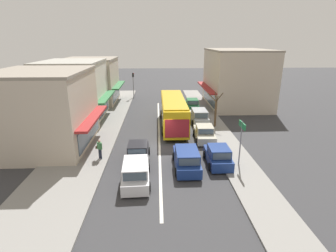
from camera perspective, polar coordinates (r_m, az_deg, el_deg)
name	(u,v)px	position (r m, az deg, el deg)	size (l,w,h in m)	color
ground_plane	(160,149)	(23.60, -1.86, -5.08)	(140.00, 140.00, 0.00)	#353538
lane_centre_line	(159,134)	(27.31, -1.95, -1.74)	(0.20, 28.00, 0.01)	silver
sidewalk_left	(97,128)	(29.93, -15.13, -0.44)	(5.20, 44.00, 0.14)	gray
kerb_right	(214,127)	(29.87, 9.99, -0.13)	(2.80, 44.00, 0.12)	gray
shopfront_corner_near	(44,110)	(25.63, -25.40, 3.17)	(8.64, 8.87, 6.90)	beige
shopfront_mid_block	(74,91)	(33.85, -19.77, 7.27)	(7.71, 8.39, 7.02)	silver
shopfront_far_end	(91,81)	(42.18, -16.37, 9.41)	(8.42, 8.31, 6.75)	beige
building_right_far	(237,78)	(39.96, 14.76, 10.05)	(8.99, 11.09, 8.08)	beige
city_bus	(173,110)	(29.21, 1.15, 3.46)	(2.79, 10.87, 3.23)	yellow
wagon_adjacent_lane_lead	(136,172)	(18.31, -7.01, -9.90)	(2.08, 4.57, 1.58)	silver
wagon_behind_bus_near	(187,159)	(20.07, 4.06, -7.16)	(1.96, 4.51, 1.58)	navy
hatchback_adjacent_lane_trail	(138,152)	(21.39, -6.52, -5.68)	(1.82, 3.70, 1.54)	black
parked_hatchback_kerb_front	(218,156)	(20.95, 10.82, -6.43)	(1.83, 3.71, 1.54)	navy
parked_sedan_kerb_second	(204,133)	(25.80, 7.91, -1.59)	(2.01, 4.26, 1.47)	#B7B29E
parked_wagon_kerb_third	(199,116)	(31.25, 6.78, 2.16)	(1.95, 4.51, 1.58)	#9EA3A8
parked_hatchback_kerb_rear	(192,105)	(36.93, 5.25, 4.67)	(1.86, 3.72, 1.54)	#1E6638
traffic_light_downstreet	(133,81)	(44.19, -7.58, 9.67)	(0.33, 0.24, 4.20)	gray
directional_road_sign	(241,133)	(20.46, 15.70, -1.47)	(0.10, 1.40, 3.60)	gray
street_tree_right	(216,111)	(29.29, 10.31, 3.24)	(1.73, 1.53, 3.94)	brown
pedestrian_with_handbag_near	(100,148)	(21.84, -14.68, -4.65)	(0.60, 0.50, 1.63)	#232838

